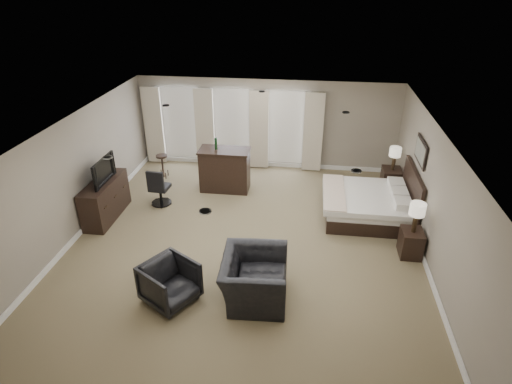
# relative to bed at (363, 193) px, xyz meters

# --- Properties ---
(room) EXTENTS (7.60, 8.60, 2.64)m
(room) POSITION_rel_bed_xyz_m (-2.58, -1.56, 0.67)
(room) COLOR #6E6246
(room) RESTS_ON ground
(window_bay) EXTENTS (5.25, 0.20, 2.30)m
(window_bay) POSITION_rel_bed_xyz_m (-3.58, 2.55, 0.57)
(window_bay) COLOR silver
(window_bay) RESTS_ON room
(bed) EXTENTS (1.99, 1.90, 1.27)m
(bed) POSITION_rel_bed_xyz_m (0.00, 0.00, 0.00)
(bed) COLOR silver
(bed) RESTS_ON ground
(nightstand_near) EXTENTS (0.43, 0.52, 0.57)m
(nightstand_near) POSITION_rel_bed_xyz_m (0.89, -1.45, -0.35)
(nightstand_near) COLOR black
(nightstand_near) RESTS_ON ground
(nightstand_far) EXTENTS (0.48, 0.59, 0.64)m
(nightstand_far) POSITION_rel_bed_xyz_m (0.89, 1.45, -0.31)
(nightstand_far) COLOR black
(nightstand_far) RESTS_ON ground
(lamp_near) EXTENTS (0.31, 0.31, 0.65)m
(lamp_near) POSITION_rel_bed_xyz_m (0.89, -1.45, 0.26)
(lamp_near) COLOR beige
(lamp_near) RESTS_ON nightstand_near
(lamp_far) EXTENTS (0.30, 0.30, 0.62)m
(lamp_far) POSITION_rel_bed_xyz_m (0.89, 1.45, 0.32)
(lamp_far) COLOR beige
(lamp_far) RESTS_ON nightstand_far
(wall_art) EXTENTS (0.04, 0.96, 0.56)m
(wall_art) POSITION_rel_bed_xyz_m (1.12, 0.00, 1.12)
(wall_art) COLOR slate
(wall_art) RESTS_ON room
(dresser) EXTENTS (0.52, 1.61, 0.93)m
(dresser) POSITION_rel_bed_xyz_m (-6.03, -0.81, -0.17)
(dresser) COLOR black
(dresser) RESTS_ON ground
(tv) EXTENTS (0.59, 1.02, 0.13)m
(tv) POSITION_rel_bed_xyz_m (-6.03, -0.81, 0.37)
(tv) COLOR black
(tv) RESTS_ON dresser
(armchair_near) EXTENTS (0.91, 1.35, 1.14)m
(armchair_near) POSITION_rel_bed_xyz_m (-2.14, -3.17, -0.06)
(armchair_near) COLOR black
(armchair_near) RESTS_ON ground
(armchair_far) EXTENTS (1.11, 1.13, 0.86)m
(armchair_far) POSITION_rel_bed_xyz_m (-3.61, -3.45, -0.20)
(armchair_far) COLOR black
(armchair_far) RESTS_ON ground
(bar_counter) EXTENTS (1.33, 0.69, 1.16)m
(bar_counter) POSITION_rel_bed_xyz_m (-3.50, 0.98, -0.06)
(bar_counter) COLOR black
(bar_counter) RESTS_ON ground
(bar_stool_left) EXTENTS (0.40, 0.40, 0.67)m
(bar_stool_left) POSITION_rel_bed_xyz_m (-5.41, 1.50, -0.30)
(bar_stool_left) COLOR black
(bar_stool_left) RESTS_ON ground
(bar_stool_right) EXTENTS (0.40, 0.40, 0.68)m
(bar_stool_right) POSITION_rel_bed_xyz_m (-3.74, 1.09, -0.30)
(bar_stool_right) COLOR black
(bar_stool_right) RESTS_ON ground
(desk_chair) EXTENTS (0.54, 0.54, 0.99)m
(desk_chair) POSITION_rel_bed_xyz_m (-4.96, -0.03, -0.14)
(desk_chair) COLOR black
(desk_chair) RESTS_ON ground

